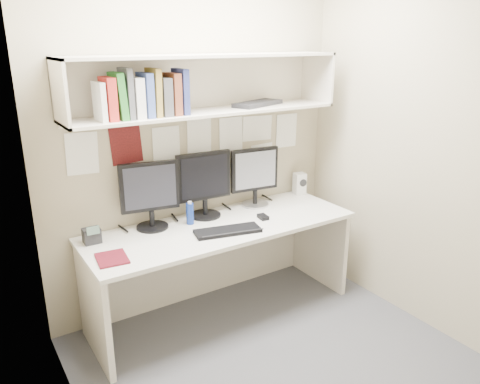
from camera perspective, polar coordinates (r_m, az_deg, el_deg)
floor at (r=3.31m, az=3.92°, el=-19.41°), size 2.40×2.00×0.01m
wall_back at (r=3.55m, az=-5.31°, el=6.42°), size 2.40×0.02×2.60m
wall_front at (r=2.06m, az=21.52°, el=-3.56°), size 2.40×0.02×2.60m
wall_left at (r=2.24m, az=-20.80°, el=-1.73°), size 0.02×2.00×2.60m
wall_right at (r=3.56m, az=20.19°, el=5.42°), size 0.02×2.00×2.60m
desk at (r=3.57m, az=-2.23°, el=-9.38°), size 2.00×0.70×0.73m
overhead_hutch at (r=3.36m, az=-4.38°, el=13.04°), size 2.00×0.38×0.40m
pinned_papers at (r=3.55m, az=-5.24°, el=5.62°), size 1.92×0.01×0.48m
monitor_left at (r=3.33m, az=-10.93°, el=-0.10°), size 0.41×0.23×0.48m
monitor_center at (r=3.50m, az=-4.41°, el=1.19°), size 0.43×0.23×0.50m
monitor_right at (r=3.74m, az=1.79°, el=2.13°), size 0.40×0.22×0.47m
keyboard at (r=3.28m, az=-1.52°, el=-4.76°), size 0.49×0.26×0.02m
mouse at (r=3.52m, az=2.82°, el=-3.05°), size 0.07×0.10×0.03m
speaker at (r=4.09m, az=7.26°, el=1.03°), size 0.11×0.11×0.19m
blue_bottle at (r=3.42m, az=-6.12°, el=-2.60°), size 0.06×0.06×0.17m
maroon_notebook at (r=3.00m, az=-15.34°, el=-7.81°), size 0.20×0.24×0.01m
desk_phone at (r=3.25m, az=-17.62°, el=-5.08°), size 0.11×0.10×0.13m
book_stack at (r=3.08m, az=-11.75°, el=11.43°), size 0.58×0.19×0.31m
hutch_tray at (r=3.58m, az=2.19°, el=10.73°), size 0.47×0.30×0.03m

